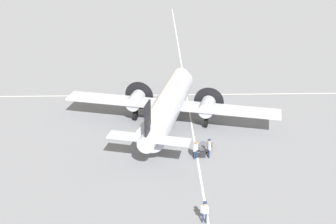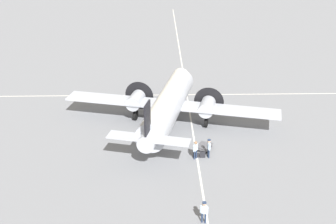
# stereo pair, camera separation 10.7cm
# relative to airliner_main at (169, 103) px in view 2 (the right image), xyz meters

# --- Properties ---
(ground_plane) EXTENTS (300.00, 300.00, 0.00)m
(ground_plane) POSITION_rel_airliner_main_xyz_m (-0.11, -0.45, -2.60)
(ground_plane) COLOR slate
(apron_line_eastwest) EXTENTS (120.00, 0.16, 0.01)m
(apron_line_eastwest) POSITION_rel_airliner_main_xyz_m (-0.11, 8.21, -2.60)
(apron_line_eastwest) COLOR silver
(apron_line_eastwest) RESTS_ON ground_plane
(apron_line_northsouth) EXTENTS (0.16, 120.00, 0.01)m
(apron_line_northsouth) POSITION_rel_airliner_main_xyz_m (2.36, -0.45, -2.60)
(apron_line_northsouth) COLOR silver
(apron_line_northsouth) RESTS_ON ground_plane
(airliner_main) EXTENTS (22.05, 17.00, 6.04)m
(airliner_main) POSITION_rel_airliner_main_xyz_m (0.00, 0.00, 0.00)
(airliner_main) COLOR #ADB2BC
(airliner_main) RESTS_ON ground_plane
(crew_foreground) EXTENTS (0.58, 0.36, 1.76)m
(crew_foreground) POSITION_rel_airliner_main_xyz_m (2.07, -15.21, -1.50)
(crew_foreground) COLOR navy
(crew_foreground) RESTS_ON ground_plane
(passenger_boarding) EXTENTS (0.45, 0.46, 1.76)m
(passenger_boarding) POSITION_rel_airliner_main_xyz_m (2.18, -6.58, -1.52)
(passenger_boarding) COLOR navy
(passenger_boarding) RESTS_ON ground_plane
(ramp_agent) EXTENTS (0.35, 0.60, 1.80)m
(ramp_agent) POSITION_rel_airliner_main_xyz_m (3.38, -6.37, -1.47)
(ramp_agent) COLOR navy
(ramp_agent) RESTS_ON ground_plane
(suitcase_near_door) EXTENTS (0.51, 0.15, 0.49)m
(suitcase_near_door) POSITION_rel_airliner_main_xyz_m (2.25, -6.38, -2.37)
(suitcase_near_door) COLOR #232328
(suitcase_near_door) RESTS_ON ground_plane
(suitcase_upright_spare) EXTENTS (0.50, 0.20, 0.66)m
(suitcase_upright_spare) POSITION_rel_airliner_main_xyz_m (2.85, -6.38, -2.29)
(suitcase_upright_spare) COLOR #232328
(suitcase_upright_spare) RESTS_ON ground_plane
(baggage_cart) EXTENTS (1.79, 2.08, 0.56)m
(baggage_cart) POSITION_rel_airliner_main_xyz_m (3.15, -4.93, -2.33)
(baggage_cart) COLOR #56565B
(baggage_cart) RESTS_ON ground_plane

